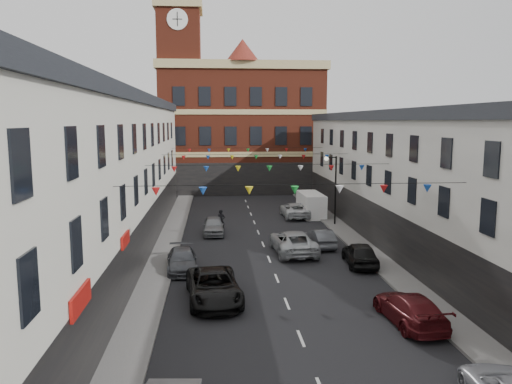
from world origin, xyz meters
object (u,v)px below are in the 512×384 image
object	(u,v)px
car_left_e	(214,226)
car_right_c	(410,309)
car_right_f	(295,210)
car_left_c	(214,286)
car_right_d	(360,254)
car_right_e	(322,238)
white_van	(311,205)
pedestrian	(221,221)
street_lamp	(333,181)
car_left_d	(182,260)
moving_car	(293,242)

from	to	relation	value
car_left_e	car_right_c	distance (m)	20.43
car_left_e	car_right_f	world-z (taller)	car_left_e
car_left_c	car_right_d	xyz separation A→B (m)	(9.10, 5.51, -0.02)
car_right_d	car_right_e	size ratio (longest dim) A/B	1.12
car_left_e	car_right_d	xyz separation A→B (m)	(9.10, -9.46, 0.04)
car_right_f	white_van	size ratio (longest dim) A/B	1.00
car_left_c	car_right_c	xyz separation A→B (m)	(8.68, -3.53, -0.07)
car_right_f	pedestrian	world-z (taller)	pedestrian
street_lamp	white_van	world-z (taller)	street_lamp
street_lamp	car_right_f	bearing A→B (deg)	122.27
car_left_d	white_van	xyz separation A→B (m)	(11.10, 16.49, 0.46)
car_left_d	white_van	world-z (taller)	white_van
car_right_c	white_van	xyz separation A→B (m)	(0.52, 25.40, 0.40)
car_right_c	car_right_e	distance (m)	13.86
car_right_f	white_van	xyz separation A→B (m)	(1.63, 0.45, 0.41)
car_right_f	moving_car	bearing A→B (deg)	79.42
car_right_e	white_van	xyz separation A→B (m)	(1.46, 11.57, 0.46)
car_left_d	car_right_f	distance (m)	18.63
car_left_c	moving_car	distance (m)	10.29
car_right_c	car_right_e	bearing A→B (deg)	-89.86
car_right_d	pedestrian	size ratio (longest dim) A/B	2.41
moving_car	car_right_f	bearing A→B (deg)	-102.73
moving_car	pedestrian	size ratio (longest dim) A/B	3.12
car_left_c	car_right_c	bearing A→B (deg)	-27.88
street_lamp	car_left_d	xyz separation A→B (m)	(-12.05, -11.95, -3.27)
car_left_c	car_left_d	bearing A→B (deg)	103.68
car_right_d	pedestrian	world-z (taller)	pedestrian
moving_car	pedestrian	xyz separation A→B (m)	(-4.80, 7.05, 0.12)
car_right_e	white_van	bearing A→B (deg)	-97.64
car_right_c	car_left_d	bearing A→B (deg)	-43.85
street_lamp	car_right_e	world-z (taller)	street_lamp
car_left_e	moving_car	xyz separation A→B (m)	(5.40, -6.21, 0.09)
car_left_e	moving_car	bearing A→B (deg)	-48.95
moving_car	pedestrian	world-z (taller)	pedestrian
car_left_e	car_left_d	bearing A→B (deg)	-101.16
car_right_f	white_van	bearing A→B (deg)	-165.40
car_right_d	car_left_d	bearing A→B (deg)	5.57
car_left_e	car_right_e	size ratio (longest dim) A/B	1.06
car_right_e	white_van	distance (m)	11.67
car_left_d	car_right_f	size ratio (longest dim) A/B	0.89
car_left_d	moving_car	xyz separation A→B (m)	(7.30, 3.38, 0.15)
car_left_e	car_right_e	bearing A→B (deg)	-31.04
pedestrian	street_lamp	bearing A→B (deg)	10.43
car_right_c	moving_car	bearing A→B (deg)	-78.81
car_right_e	car_right_d	bearing A→B (deg)	105.43
car_left_c	car_left_e	bearing A→B (deg)	84.23
car_right_c	car_right_e	world-z (taller)	car_right_c
moving_car	car_left_d	bearing A→B (deg)	21.81
car_right_c	pedestrian	world-z (taller)	pedestrian
car_left_e	car_right_f	bearing A→B (deg)	40.50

